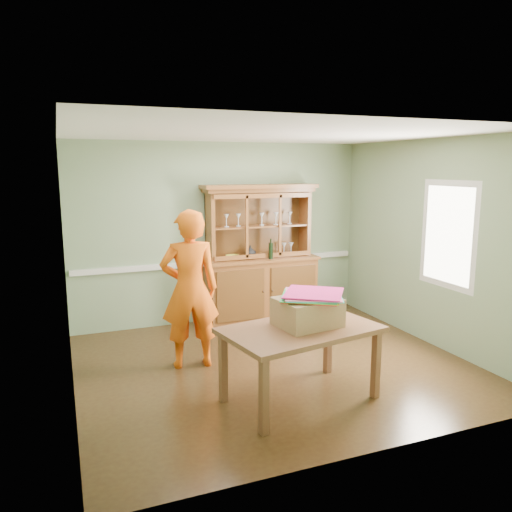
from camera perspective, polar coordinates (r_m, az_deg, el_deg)
name	(u,v)px	position (r m, az deg, el deg)	size (l,w,h in m)	color
floor	(274,365)	(6.11, 2.08, -12.35)	(4.50, 4.50, 0.00)	#432E15
ceiling	(276,133)	(5.65, 2.26, 13.82)	(4.50, 4.50, 0.00)	white
wall_back	(222,233)	(7.58, -3.92, 2.66)	(4.50, 4.50, 0.00)	gray
wall_left	(66,269)	(5.26, -20.90, -1.35)	(4.00, 4.00, 0.00)	gray
wall_right	(432,243)	(6.94, 19.45, 1.39)	(4.00, 4.00, 0.00)	gray
wall_front	(378,295)	(4.02, 13.74, -4.38)	(4.50, 4.50, 0.00)	gray
chair_rail	(223,262)	(7.63, -3.83, -0.72)	(4.41, 0.05, 0.08)	silver
framed_map	(66,244)	(5.52, -20.87, 1.28)	(0.03, 0.60, 0.46)	#362215
window_panel	(448,235)	(6.68, 21.07, 2.28)	(0.03, 0.96, 1.36)	silver
china_hutch	(260,273)	(7.65, 0.47, -1.96)	(1.77, 0.58, 2.08)	brown
dining_table	(301,336)	(5.06, 5.13, -9.10)	(1.66, 1.18, 0.76)	brown
cardboard_box	(307,312)	(5.07, 5.89, -6.37)	(0.60, 0.48, 0.28)	#A57755
kite_stack	(312,295)	(5.04, 6.40, -4.46)	(0.75, 0.75, 0.06)	red
person	(190,289)	(5.86, -7.58, -3.79)	(0.68, 0.45, 1.87)	#F7610F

